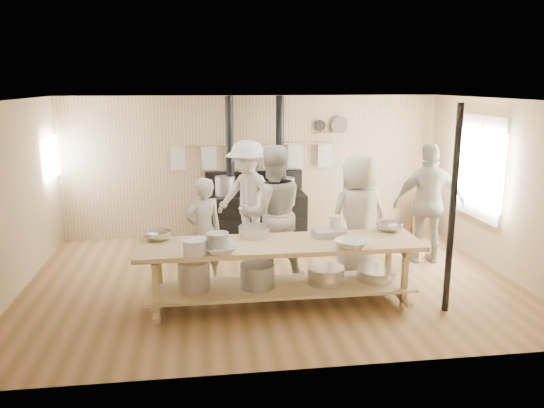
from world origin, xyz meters
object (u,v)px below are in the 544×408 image
chair (422,223)px  cook_left (272,214)px  cook_right (429,204)px  roasting_pan (329,233)px  cook_far_left (204,231)px  stove (255,212)px  prep_table (280,267)px  cook_center (358,218)px  cook_by_window (248,197)px

chair → cook_left: bearing=-132.1°
cook_left → cook_right: size_ratio=1.03×
roasting_pan → cook_far_left: bearing=155.2°
stove → chair: stove is taller
stove → prep_table: (-0.00, -3.02, -0.00)m
chair → roasting_pan: size_ratio=1.91×
cook_center → cook_right: bearing=-167.3°
cook_left → cook_right: bearing=-175.5°
chair → stove: bearing=-166.3°
stove → cook_by_window: stove is taller
prep_table → cook_center: 1.54m
stove → cook_center: size_ratio=1.40×
cook_left → cook_by_window: size_ratio=1.04×
chair → cook_far_left: bearing=-138.4°
cook_center → prep_table: bearing=20.4°
cook_left → roasting_pan: cook_left is taller
cook_far_left → cook_by_window: size_ratio=0.81×
cook_center → cook_by_window: size_ratio=0.97×
cook_center → roasting_pan: bearing=34.8°
stove → cook_center: 2.59m
prep_table → chair: prep_table is taller
cook_left → roasting_pan: 1.01m
cook_right → cook_by_window: bearing=-10.5°
cook_left → cook_center: size_ratio=1.07×
cook_far_left → cook_left: size_ratio=0.78×
cook_far_left → cook_center: cook_center is taller
cook_far_left → cook_by_window: (0.76, 1.34, 0.18)m
prep_table → cook_left: size_ratio=1.82×
cook_right → cook_by_window: 2.93m
prep_table → cook_left: (0.03, 0.95, 0.47)m
stove → prep_table: 3.02m
cook_center → roasting_pan: 0.84m
cook_far_left → roasting_pan: 1.81m
cook_left → roasting_pan: size_ratio=4.88×
cook_right → cook_by_window: cook_right is taller
cook_left → cook_by_window: bearing=-85.4°
cook_center → cook_right: cook_right is taller
cook_right → stove: bearing=-25.0°
cook_right → chair: cook_right is taller
cook_center → roasting_pan: (-0.58, -0.61, -0.03)m
prep_table → cook_left: bearing=88.1°
cook_far_left → cook_left: 1.01m
cook_far_left → roasting_pan: (1.64, -0.76, 0.12)m
cook_center → chair: size_ratio=2.40×
cook_by_window → roasting_pan: (0.88, -2.10, -0.06)m
cook_far_left → chair: cook_far_left is taller
cook_left → cook_right: cook_left is taller
prep_table → cook_far_left: size_ratio=2.33×
cook_right → roasting_pan: cook_right is taller
roasting_pan → chair: bearing=47.2°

